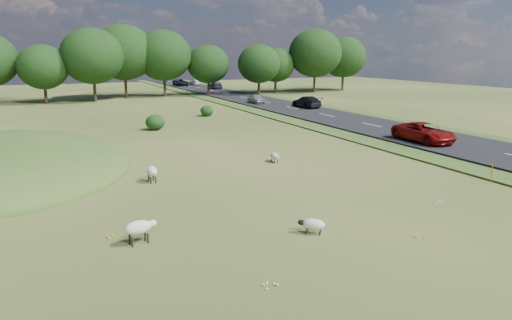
{
  "coord_description": "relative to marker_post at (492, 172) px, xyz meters",
  "views": [
    {
      "loc": [
        -8.78,
        -19.51,
        7.04
      ],
      "look_at": [
        2.0,
        4.0,
        1.0
      ],
      "focal_mm": 32.0,
      "sensor_mm": 36.0,
      "label": 1
    }
  ],
  "objects": [
    {
      "name": "sheep_0",
      "position": [
        -17.21,
        8.07,
        0.04
      ],
      "size": [
        0.58,
        1.27,
        0.92
      ],
      "rotation": [
        0.0,
        0.0,
        1.55
      ],
      "color": "beige",
      "rests_on": "ground"
    },
    {
      "name": "treeline",
      "position": [
        -14.46,
        58.11,
        5.97
      ],
      "size": [
        96.28,
        14.66,
        11.7
      ],
      "color": "black",
      "rests_on": "ground"
    },
    {
      "name": "sheep_1",
      "position": [
        -19.47,
        -0.32,
        0.05
      ],
      "size": [
        1.33,
        0.76,
        0.93
      ],
      "rotation": [
        0.0,
        0.0,
        0.2
      ],
      "color": "beige",
      "rests_on": "ground"
    },
    {
      "name": "car_1",
      "position": [
        8.49,
        82.78,
        0.29
      ],
      "size": [
        1.79,
        4.4,
        1.28
      ],
      "primitive_type": "imported",
      "rotation": [
        0.0,
        0.0,
        3.14
      ],
      "color": "silver",
      "rests_on": "road"
    },
    {
      "name": "road",
      "position": [
        6.59,
        32.68,
        -0.47
      ],
      "size": [
        8.0,
        150.0,
        0.25
      ],
      "primitive_type": "cube",
      "color": "black",
      "rests_on": "ground"
    },
    {
      "name": "sheep_3",
      "position": [
        -12.99,
        -2.21,
        -0.2
      ],
      "size": [
        1.06,
        0.97,
        0.63
      ],
      "rotation": [
        0.0,
        0.0,
        2.45
      ],
      "color": "beige",
      "rests_on": "ground"
    },
    {
      "name": "car_7",
      "position": [
        8.49,
        34.32,
        0.38
      ],
      "size": [
        2.04,
        5.01,
        1.45
      ],
      "primitive_type": "imported",
      "rotation": [
        0.0,
        0.0,
        3.14
      ],
      "color": "black",
      "rests_on": "road"
    },
    {
      "name": "shrubs",
      "position": [
        -15.83,
        29.4,
        0.08
      ],
      "size": [
        24.24,
        8.91,
        1.46
      ],
      "color": "black",
      "rests_on": "ground"
    },
    {
      "name": "car_0",
      "position": [
        8.49,
        69.26,
        0.3
      ],
      "size": [
        1.38,
        3.96,
        1.3
      ],
      "primitive_type": "imported",
      "rotation": [
        0.0,
        0.0,
        3.14
      ],
      "color": "black",
      "rests_on": "road"
    },
    {
      "name": "sheep_2",
      "position": [
        -8.77,
        9.45,
        -0.2
      ],
      "size": [
        0.54,
        1.11,
        0.63
      ],
      "rotation": [
        0.0,
        0.0,
        4.65
      ],
      "color": "beige",
      "rests_on": "ground"
    },
    {
      "name": "car_2",
      "position": [
        4.69,
        81.12,
        0.39
      ],
      "size": [
        2.45,
        5.31,
        1.47
      ],
      "primitive_type": "imported",
      "color": "black",
      "rests_on": "road"
    },
    {
      "name": "car_4",
      "position": [
        4.69,
        41.68,
        0.27
      ],
      "size": [
        1.47,
        3.65,
        1.24
      ],
      "primitive_type": "imported",
      "color": "#A1A4A8",
      "rests_on": "road"
    },
    {
      "name": "car_6",
      "position": [
        4.69,
        9.94,
        0.39
      ],
      "size": [
        2.46,
        5.34,
        1.48
      ],
      "primitive_type": "imported",
      "color": "maroon",
      "rests_on": "road"
    },
    {
      "name": "ground",
      "position": [
        -13.41,
        22.68,
        -0.6
      ],
      "size": [
        160.0,
        160.0,
        0.0
      ],
      "primitive_type": "plane",
      "color": "#2D4816",
      "rests_on": "ground"
    },
    {
      "name": "marker_post",
      "position": [
        0.0,
        0.0,
        0.0
      ],
      "size": [
        0.06,
        0.06,
        1.2
      ],
      "primitive_type": "cylinder",
      "color": "#D8590C",
      "rests_on": "ground"
    }
  ]
}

